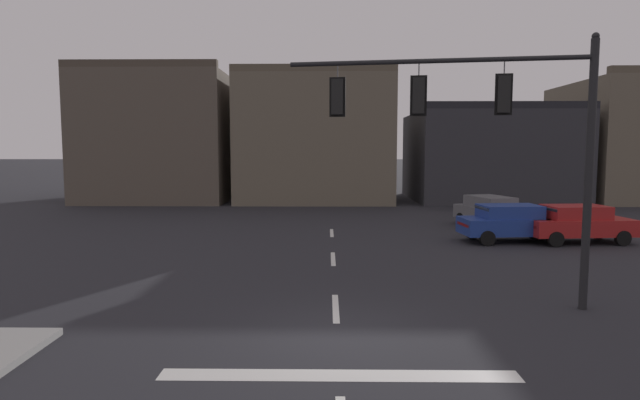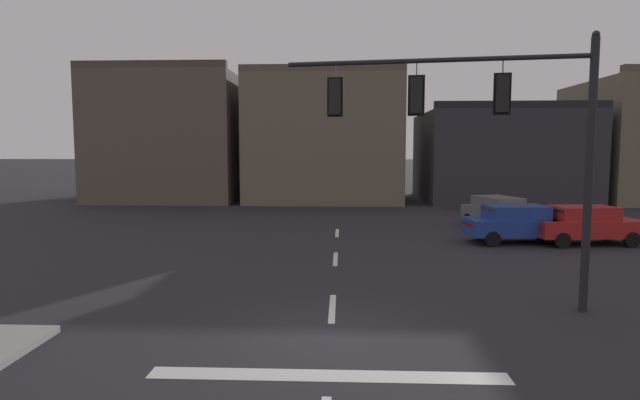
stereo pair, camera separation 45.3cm
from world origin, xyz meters
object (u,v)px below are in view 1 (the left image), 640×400
object	(u,v)px
signal_mast_near_side	(487,121)
car_lot_nearside	(577,223)
car_lot_farside	(512,222)
car_lot_middle	(491,211)

from	to	relation	value
signal_mast_near_side	car_lot_nearside	distance (m)	11.93
signal_mast_near_side	car_lot_farside	bearing A→B (deg)	67.00
car_lot_nearside	car_lot_farside	xyz separation A→B (m)	(-2.73, 0.21, 0.00)
signal_mast_near_side	car_lot_nearside	xyz separation A→B (m)	(6.68, 9.10, -3.85)
car_lot_farside	car_lot_nearside	bearing A→B (deg)	-4.46
signal_mast_near_side	car_lot_middle	size ratio (longest dim) A/B	1.58
signal_mast_near_side	car_lot_nearside	size ratio (longest dim) A/B	1.63
signal_mast_near_side	car_lot_farside	size ratio (longest dim) A/B	1.64
car_lot_nearside	car_lot_middle	distance (m)	4.87
car_lot_farside	car_lot_middle	bearing A→B (deg)	84.99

